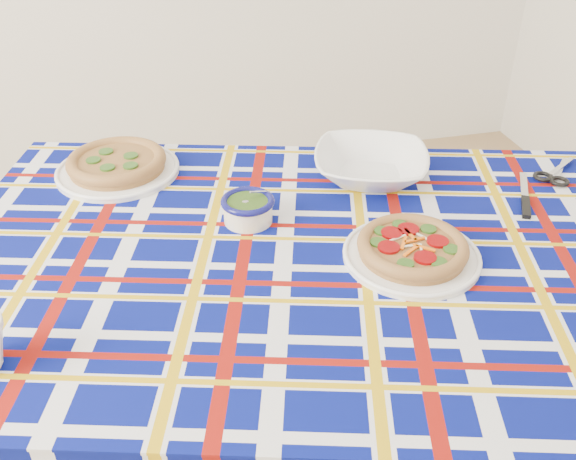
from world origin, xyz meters
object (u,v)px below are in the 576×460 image
object	(u,v)px
pesto_bowl	(248,207)
serving_bowl	(371,165)
dining_table	(323,283)
main_focaccia_plate	(412,247)

from	to	relation	value
pesto_bowl	serving_bowl	xyz separation A→B (m)	(0.30, 0.11, -0.00)
dining_table	pesto_bowl	bearing A→B (deg)	144.51
main_focaccia_plate	serving_bowl	xyz separation A→B (m)	(0.03, 0.31, 0.01)
pesto_bowl	dining_table	bearing A→B (deg)	-51.55
dining_table	serving_bowl	bearing A→B (deg)	70.58
main_focaccia_plate	pesto_bowl	xyz separation A→B (m)	(-0.27, 0.20, 0.01)
main_focaccia_plate	pesto_bowl	bearing A→B (deg)	143.39
dining_table	pesto_bowl	size ratio (longest dim) A/B	15.05
dining_table	serving_bowl	world-z (taller)	serving_bowl
main_focaccia_plate	serving_bowl	world-z (taller)	serving_bowl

